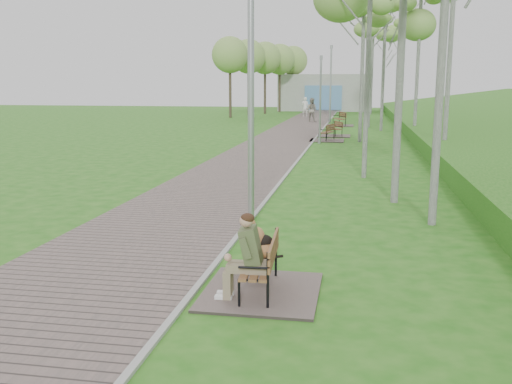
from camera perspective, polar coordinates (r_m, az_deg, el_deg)
ground at (r=14.80m, az=0.93°, el=-1.04°), size 120.00×120.00×0.00m
walkway at (r=36.15m, az=3.66°, el=6.01°), size 3.50×67.00×0.04m
kerb at (r=36.00m, az=6.44°, el=5.95°), size 0.10×67.00×0.05m
building_north at (r=65.39m, az=6.88°, el=9.84°), size 10.00×5.20×4.00m
bench_main at (r=8.39m, az=-0.11°, el=-7.49°), size 1.68×1.87×1.47m
bench_second at (r=30.93m, az=7.06°, el=5.48°), size 1.80×2.01×1.11m
bench_third at (r=33.67m, az=7.89°, el=5.88°), size 1.73×1.92×1.06m
bench_far at (r=42.10m, az=8.32°, el=6.89°), size 1.99×2.22×1.22m
lamp_post_near at (r=10.88m, az=-0.51°, el=7.87°), size 0.21×0.21×5.31m
lamp_post_second at (r=29.36m, az=6.44°, el=8.84°), size 0.17×0.17×4.40m
lamp_post_third at (r=45.55m, az=7.46°, el=10.40°), size 0.23×0.23×5.93m
pedestrian_near at (r=52.77m, az=4.93°, el=8.47°), size 0.67×0.45×1.80m
pedestrian_far at (r=45.99m, az=5.56°, el=8.17°), size 1.04×0.88×1.89m
birch_mid_a at (r=30.64m, az=10.76°, el=17.32°), size 2.53×2.53×8.41m
birch_mid_c at (r=38.27m, az=12.87°, el=17.58°), size 2.83×2.83×9.82m
birch_far_b at (r=41.09m, az=11.58°, el=17.73°), size 2.96×2.96×10.35m
birch_far_c at (r=47.33m, az=14.39°, el=16.82°), size 2.46×2.46×10.50m
birch_distant_a at (r=58.45m, az=11.72°, el=16.35°), size 2.86×2.86×11.32m
birch_distant_b at (r=56.63m, az=12.80°, el=14.23°), size 2.54×2.54×8.48m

